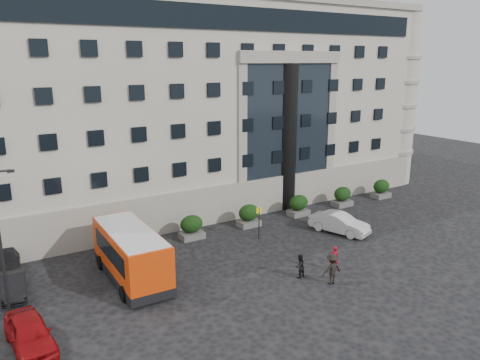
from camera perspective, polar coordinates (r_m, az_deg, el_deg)
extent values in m
plane|color=black|center=(29.45, -1.18, -12.32)|extent=(120.00, 120.00, 0.00)
cube|color=#A7A294|center=(48.85, -8.48, 9.27)|extent=(44.00, 24.00, 18.00)
cylinder|color=black|center=(42.13, 5.69, 5.13)|extent=(1.80, 1.80, 13.00)
cube|color=#575754|center=(34.40, -13.78, -8.22)|extent=(1.80, 1.20, 0.50)
ellipsoid|color=black|center=(34.07, -13.87, -6.79)|extent=(1.80, 1.26, 1.34)
cube|color=#575754|center=(36.17, -5.90, -6.72)|extent=(1.80, 1.20, 0.50)
ellipsoid|color=black|center=(35.85, -5.94, -5.35)|extent=(1.80, 1.26, 1.34)
cube|color=#575754|center=(38.56, 1.08, -5.28)|extent=(1.80, 1.20, 0.50)
ellipsoid|color=black|center=(38.26, 1.09, -3.99)|extent=(1.80, 1.26, 1.34)
cube|color=#575754|center=(41.47, 7.14, -3.97)|extent=(1.80, 1.20, 0.50)
ellipsoid|color=black|center=(41.19, 7.18, -2.75)|extent=(1.80, 1.26, 1.34)
cube|color=#575754|center=(44.79, 12.33, -2.80)|extent=(1.80, 1.20, 0.50)
ellipsoid|color=black|center=(44.53, 12.40, -1.67)|extent=(1.80, 1.26, 1.34)
cube|color=#575754|center=(48.45, 16.77, -1.78)|extent=(1.80, 1.20, 0.50)
ellipsoid|color=black|center=(48.21, 16.85, -0.73)|extent=(1.80, 1.26, 1.34)
cylinder|color=#262628|center=(27.29, -27.17, -7.05)|extent=(0.16, 0.16, 8.00)
cylinder|color=#262628|center=(26.27, -27.15, 0.96)|extent=(0.90, 0.12, 0.12)
cube|color=black|center=(26.31, -26.17, 0.98)|extent=(0.35, 0.18, 0.14)
cylinder|color=#262628|center=(35.56, 2.33, -5.31)|extent=(0.08, 0.08, 2.50)
cube|color=yellow|center=(35.22, 2.34, -3.70)|extent=(0.50, 0.06, 0.45)
cube|color=red|center=(29.81, -13.17, -8.44)|extent=(2.75, 7.69, 2.62)
cube|color=black|center=(30.38, -13.01, -10.89)|extent=(2.79, 7.73, 0.55)
cube|color=black|center=(29.71, -13.20, -7.95)|extent=(2.78, 6.01, 1.15)
cube|color=silver|center=(29.36, -13.31, -6.17)|extent=(2.61, 7.31, 0.18)
cylinder|color=black|center=(27.94, -14.02, -13.30)|extent=(0.30, 0.90, 0.90)
cylinder|color=black|center=(28.68, -8.90, -12.27)|extent=(0.30, 0.90, 0.90)
cylinder|color=black|center=(32.23, -16.64, -9.62)|extent=(0.30, 0.90, 0.90)
cylinder|color=black|center=(32.87, -12.17, -8.83)|extent=(0.30, 0.90, 0.90)
imported|color=#960A0E|center=(25.20, -24.26, -16.70)|extent=(2.09, 4.53, 1.50)
imported|color=black|center=(30.65, -25.89, -11.46)|extent=(1.67, 3.85, 1.23)
imported|color=black|center=(34.34, -26.68, -8.73)|extent=(2.41, 4.65, 1.29)
imported|color=silver|center=(37.82, 12.01, -5.16)|extent=(3.12, 5.03, 1.56)
imported|color=maroon|center=(31.21, 11.41, -9.32)|extent=(0.70, 0.57, 1.67)
imported|color=black|center=(29.91, 7.28, -10.37)|extent=(0.82, 0.68, 1.53)
imported|color=black|center=(29.37, 11.15, -10.59)|extent=(1.32, 0.87, 1.93)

